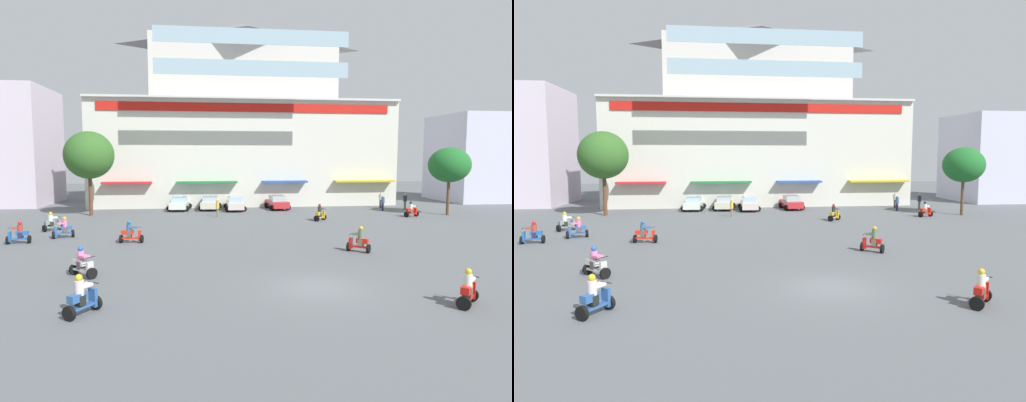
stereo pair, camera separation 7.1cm
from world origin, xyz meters
The scene contains 23 objects.
ground_plane centered at (0.00, 13.00, 0.00)m, with size 128.00×128.00×0.00m, color #5A5E62.
colonial_building centered at (0.00, 37.15, 9.51)m, with size 34.62×19.65×22.02m.
flank_building_right centered at (29.63, 34.58, 5.45)m, with size 8.33×9.84×10.90m.
plaza_tree_0 centered at (-15.54, 25.15, 5.76)m, with size 4.58×4.91×8.01m.
plaza_tree_1 centered at (18.61, 21.46, 4.82)m, with size 3.94×3.74×6.51m.
parked_car_0 centered at (-7.35, 28.42, 0.71)m, with size 2.51×4.10×1.41m.
parked_car_1 centered at (-4.15, 28.57, 0.73)m, with size 2.55×4.29×1.43m.
parked_car_2 centered at (-1.57, 27.53, 0.73)m, with size 2.25×4.16×1.44m.
parked_car_3 centered at (3.04, 28.11, 0.74)m, with size 2.49×4.17×1.47m.
scooter_rider_0 centered at (-14.49, 13.40, 0.61)m, with size 1.48×1.05×1.49m.
scooter_rider_1 centered at (5.02, -2.86, 0.61)m, with size 1.35×1.36×1.48m.
scooter_rider_2 centered at (-9.13, -2.12, 0.63)m, with size 1.15×1.45×1.52m.
scooter_rider_3 centered at (4.26, 6.63, 0.64)m, with size 1.38×1.23×1.56m.
scooter_rider_4 centered at (-16.73, 11.66, 0.61)m, with size 1.47×0.70×1.48m.
scooter_rider_5 centered at (-9.57, 11.05, 0.61)m, with size 1.53×0.66×1.48m.
scooter_rider_6 centered at (-16.28, 16.54, 0.60)m, with size 1.34×1.35×1.47m.
scooter_rider_7 centered at (14.50, 20.60, 0.60)m, with size 1.54×1.03×1.47m.
scooter_rider_8 centered at (5.34, 19.21, 0.61)m, with size 1.36×1.36×1.51m.
scooter_rider_9 centered at (-10.49, 3.07, 0.60)m, with size 1.46×1.37×1.45m.
pedestrian_0 centered at (14.54, 27.83, 0.94)m, with size 0.50×0.50×1.66m.
pedestrian_1 centered at (-3.54, 22.82, 0.94)m, with size 0.34×0.34×1.64m.
pedestrian_2 centered at (16.55, 26.14, 0.98)m, with size 0.47×0.47×1.72m.
pedestrian_3 centered at (13.70, 25.27, 0.93)m, with size 0.39×0.39×1.64m.
Camera 2 is at (-4.73, -17.65, 5.60)m, focal length 30.42 mm.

